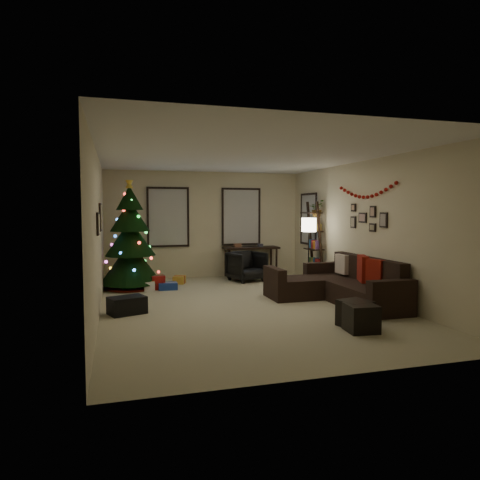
{
  "coord_description": "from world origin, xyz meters",
  "views": [
    {
      "loc": [
        -2.22,
        -7.49,
        1.75
      ],
      "look_at": [
        0.1,
        0.6,
        1.15
      ],
      "focal_mm": 32.55,
      "sensor_mm": 36.0,
      "label": 1
    }
  ],
  "objects_px": {
    "sofa": "(340,287)",
    "bookshelf": "(315,244)",
    "christmas_tree": "(130,242)",
    "desk": "(251,250)",
    "desk_chair": "(247,266)"
  },
  "relations": [
    {
      "from": "sofa",
      "to": "bookshelf",
      "type": "relative_size",
      "value": 1.36
    },
    {
      "from": "christmas_tree",
      "to": "bookshelf",
      "type": "xyz_separation_m",
      "value": [
        4.21,
        -0.46,
        -0.09
      ]
    },
    {
      "from": "desk",
      "to": "bookshelf",
      "type": "relative_size",
      "value": 0.74
    },
    {
      "from": "sofa",
      "to": "bookshelf",
      "type": "distance_m",
      "value": 2.18
    },
    {
      "from": "desk",
      "to": "christmas_tree",
      "type": "bearing_deg",
      "value": -163.81
    },
    {
      "from": "desk",
      "to": "bookshelf",
      "type": "distance_m",
      "value": 1.79
    },
    {
      "from": "desk",
      "to": "desk_chair",
      "type": "relative_size",
      "value": 1.98
    },
    {
      "from": "christmas_tree",
      "to": "desk",
      "type": "distance_m",
      "value": 3.2
    },
    {
      "from": "sofa",
      "to": "bookshelf",
      "type": "bearing_deg",
      "value": 77.56
    },
    {
      "from": "desk",
      "to": "desk_chair",
      "type": "xyz_separation_m",
      "value": [
        -0.31,
        -0.65,
        -0.32
      ]
    },
    {
      "from": "christmas_tree",
      "to": "desk_chair",
      "type": "xyz_separation_m",
      "value": [
        2.75,
        0.24,
        -0.66
      ]
    },
    {
      "from": "desk",
      "to": "bookshelf",
      "type": "bearing_deg",
      "value": -49.43
    },
    {
      "from": "christmas_tree",
      "to": "desk",
      "type": "bearing_deg",
      "value": 16.19
    },
    {
      "from": "christmas_tree",
      "to": "sofa",
      "type": "distance_m",
      "value": 4.57
    },
    {
      "from": "sofa",
      "to": "bookshelf",
      "type": "xyz_separation_m",
      "value": [
        0.45,
        2.02,
        0.66
      ]
    }
  ]
}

